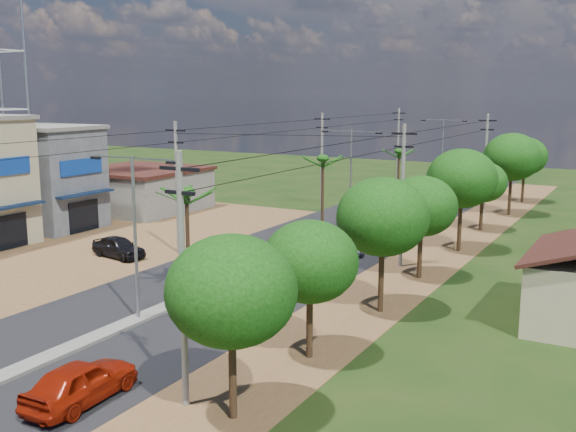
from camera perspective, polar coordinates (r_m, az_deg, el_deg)
name	(u,v)px	position (r m, az deg, el deg)	size (l,w,h in m)	color
ground	(139,321)	(33.73, -12.52, -8.67)	(160.00, 160.00, 0.00)	black
road	(289,256)	(45.51, 0.11, -3.39)	(12.00, 110.00, 0.04)	black
median	(310,246)	(48.06, 1.85, -2.56)	(1.00, 90.00, 0.18)	#605E56
dirt_lot_west	(51,252)	(49.48, -19.41, -2.87)	(18.00, 46.00, 0.04)	brown
dirt_shoulder_east	(410,272)	(42.17, 10.29, -4.69)	(5.00, 90.00, 0.03)	brown
shophouse_grey	(46,177)	(57.86, -19.82, 3.14)	(9.00, 6.40, 8.30)	#47494E
low_shed	(140,189)	(64.43, -12.43, 2.23)	(10.40, 10.40, 3.95)	#605E56
tree_east_a	(231,291)	(22.24, -4.82, -6.35)	(4.40, 4.40, 6.37)	black
tree_east_b	(310,262)	(27.42, 1.87, -3.89)	(4.00, 4.00, 5.83)	black
tree_east_c	(383,217)	(33.35, 8.02, -0.09)	(4.60, 4.60, 6.83)	black
tree_east_d	(422,206)	(40.05, 11.24, 0.81)	(4.20, 4.20, 6.13)	black
tree_east_e	(462,179)	(47.50, 14.51, 3.08)	(4.80, 4.80, 7.14)	black
tree_east_f	(483,182)	(55.45, 16.18, 2.77)	(3.80, 3.80, 5.52)	black
tree_east_g	(512,157)	(62.97, 18.45, 4.75)	(5.00, 5.00, 7.38)	black
tree_east_h	(525,156)	(70.92, 19.42, 4.79)	(4.40, 4.40, 6.52)	black
palm_median_near	(187,197)	(35.39, -8.58, 1.61)	(2.00, 2.00, 6.15)	black
palm_median_mid	(323,162)	(48.87, 2.97, 4.56)	(2.00, 2.00, 6.55)	black
palm_median_far	(399,154)	(63.62, 9.38, 5.22)	(2.00, 2.00, 5.85)	black
streetlight_near	(135,224)	(32.50, -12.85, -0.67)	(5.10, 0.18, 8.00)	gray
streetlight_mid	(351,171)	(53.50, 5.33, 3.84)	(5.10, 0.18, 8.00)	gray
streetlight_far	(442,148)	(76.93, 12.94, 5.62)	(5.10, 0.18, 8.00)	gray
utility_pole_w_b	(177,185)	(46.01, -9.38, 2.63)	(1.60, 0.24, 9.00)	#605E56
utility_pole_w_c	(322,157)	(64.56, 2.88, 4.97)	(1.60, 0.24, 9.00)	#605E56
utility_pole_w_d	(398,143)	(83.84, 9.30, 6.11)	(1.60, 0.24, 9.00)	#605E56
utility_pole_e_a	(182,275)	(23.31, -8.93, -4.97)	(1.60, 0.24, 9.00)	#605E56
utility_pole_e_b	(402,192)	(42.46, 9.66, 1.98)	(1.60, 0.24, 9.00)	#605E56
utility_pole_e_c	(486,161)	(63.48, 16.38, 4.47)	(1.60, 0.24, 9.00)	#605E56
car_red_near	(81,383)	(25.61, -17.14, -13.33)	(1.84, 4.57, 1.56)	maroon
car_silver_mid	(350,243)	(46.66, 5.30, -2.27)	(1.40, 4.02, 1.32)	#A4A7AC
car_white_far	(351,213)	(57.92, 5.34, 0.25)	(1.95, 4.79, 1.39)	beige
car_parked_dark	(119,247)	(46.29, -14.15, -2.59)	(1.68, 4.18, 1.42)	black
moto_rider_east	(224,331)	(30.27, -5.44, -9.67)	(0.68, 1.96, 1.03)	black
moto_rider_west_a	(242,244)	(46.92, -3.91, -2.41)	(0.64, 1.85, 0.97)	black
moto_rider_west_b	(348,202)	(65.38, 5.13, 1.23)	(0.44, 1.57, 0.95)	black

